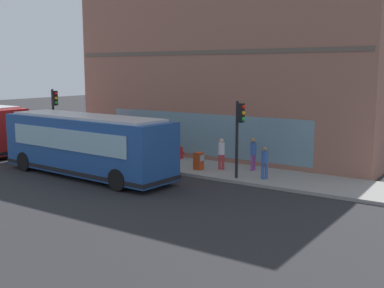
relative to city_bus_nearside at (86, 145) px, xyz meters
name	(u,v)px	position (x,y,z in m)	size (l,w,h in m)	color
ground	(130,183)	(0.15, -2.73, -1.55)	(120.00, 120.00, 0.00)	#262628
sidewalk_curb	(184,166)	(4.58, -2.73, -1.48)	(3.66, 40.00, 0.15)	gray
building_corner	(233,63)	(9.93, -2.73, 4.11)	(7.09, 19.03, 11.35)	#8C5B4C
city_bus_nearside	(86,145)	(0.00, 0.00, 0.00)	(3.05, 10.16, 3.07)	#1E478C
traffic_light_near_corner	(239,125)	(3.28, -6.86, 1.17)	(0.32, 0.49, 3.69)	black
traffic_light_down_block	(54,108)	(3.29, 6.25, 1.34)	(0.32, 0.49, 3.94)	black
fire_hydrant	(181,152)	(5.87, -1.62, -1.04)	(0.35, 0.35, 0.74)	red
pedestrian_by_light_pole	(221,152)	(4.56, -5.14, -0.47)	(0.32, 0.32, 1.63)	#B23338
pedestrian_near_hydrant	(171,144)	(4.85, -1.64, -0.41)	(0.32, 0.32, 1.73)	#99994C
pedestrian_walking_along_curb	(253,152)	(5.30, -6.60, -0.43)	(0.32, 0.32, 1.69)	#8C3F8C
pedestrian_near_building_entrance	(265,161)	(3.83, -7.95, -0.52)	(0.32, 0.32, 1.55)	#3359A5
newspaper_vending_box	(199,161)	(3.89, -4.17, -0.95)	(0.44, 0.42, 0.90)	#BF3F19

